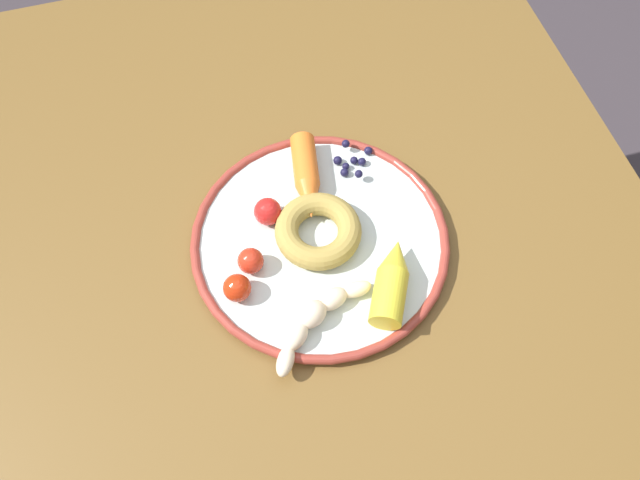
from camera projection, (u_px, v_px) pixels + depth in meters
ground_plane at (310, 429)px, 1.44m from camera, size 6.00×6.00×0.00m
dining_table at (304, 315)px, 0.89m from camera, size 1.22×0.97×0.70m
plate at (320, 241)px, 0.85m from camera, size 0.33×0.33×0.02m
banana at (316, 318)px, 0.78m from camera, size 0.10×0.14×0.03m
carrot_orange at (307, 177)px, 0.87m from camera, size 0.13×0.05×0.03m
carrot_yellow at (392, 281)px, 0.80m from camera, size 0.12×0.09×0.04m
donut at (318, 231)px, 0.84m from camera, size 0.15×0.15×0.03m
blueberry_pile at (352, 161)px, 0.90m from camera, size 0.06×0.06×0.02m
tomato_near at (251, 261)px, 0.81m from camera, size 0.03×0.03×0.03m
tomato_mid at (237, 288)px, 0.79m from camera, size 0.03×0.03×0.03m
tomato_far at (268, 212)px, 0.85m from camera, size 0.04×0.04×0.04m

